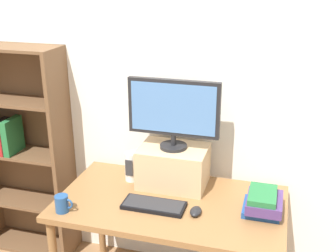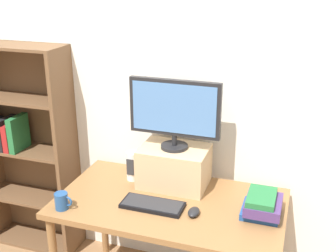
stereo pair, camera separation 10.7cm
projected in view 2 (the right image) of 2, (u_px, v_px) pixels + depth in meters
back_wall at (192, 91)px, 2.72m from camera, size 7.00×0.08×2.60m
desk at (170, 212)px, 2.54m from camera, size 1.35×0.75×0.75m
bookshelf_unit at (25, 146)px, 3.12m from camera, size 0.73×0.28×1.57m
riser_box at (174, 166)px, 2.66m from camera, size 0.42×0.30×0.25m
computer_monitor at (174, 111)px, 2.53m from camera, size 0.57×0.17×0.44m
keyboard at (153, 205)px, 2.45m from camera, size 0.37×0.16×0.02m
computer_mouse at (194, 212)px, 2.36m from camera, size 0.06×0.10×0.04m
book_stack at (262, 205)px, 2.35m from camera, size 0.22×0.24×0.13m
coffee_mug at (62, 201)px, 2.41m from camera, size 0.11×0.08×0.10m
desk_speaker at (133, 166)px, 2.74m from camera, size 0.08×0.09×0.19m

